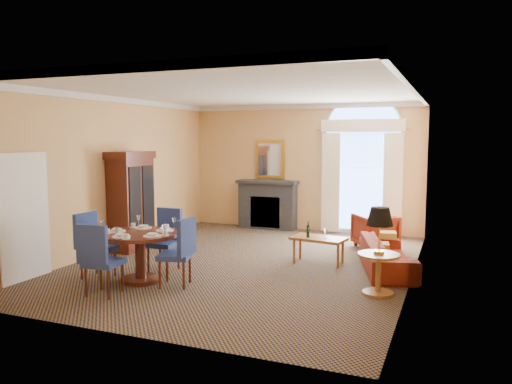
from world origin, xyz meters
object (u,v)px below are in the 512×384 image
at_px(armchair, 375,231).
at_px(coffee_table, 318,240).
at_px(armoire, 131,202).
at_px(sofa, 387,255).
at_px(side_table, 379,240).
at_px(dining_table, 140,245).

distance_m(armchair, coffee_table, 1.92).
xyz_separation_m(armoire, armchair, (4.78, 2.02, -0.63)).
height_order(sofa, side_table, side_table).
distance_m(coffee_table, side_table, 2.02).
distance_m(dining_table, armchair, 5.12).
relative_size(dining_table, sofa, 0.65).
bearing_deg(armchair, side_table, 64.56).
relative_size(armchair, side_table, 0.63).
xyz_separation_m(armoire, dining_table, (1.59, -1.96, -0.39)).
height_order(dining_table, side_table, side_table).
height_order(armchair, side_table, side_table).
relative_size(armchair, coffee_table, 0.77).
bearing_deg(side_table, dining_table, -168.54).
xyz_separation_m(dining_table, coffee_table, (2.41, 2.24, -0.15)).
distance_m(dining_table, side_table, 3.82).
distance_m(armoire, sofa, 5.32).
xyz_separation_m(coffee_table, side_table, (1.33, -1.48, 0.38)).
relative_size(armoire, armchair, 2.54).
height_order(dining_table, sofa, dining_table).
bearing_deg(dining_table, armoire, 128.95).
distance_m(armoire, dining_table, 2.55).
height_order(armoire, sofa, armoire).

